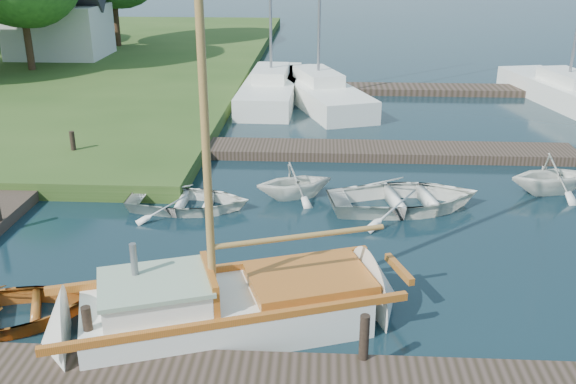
# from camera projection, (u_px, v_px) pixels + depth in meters

# --- Properties ---
(ground) EXTENTS (160.00, 160.00, 0.00)m
(ground) POSITION_uv_depth(u_px,v_px,m) (288.00, 239.00, 15.23)
(ground) COLOR black
(ground) RESTS_ON ground
(far_dock) EXTENTS (14.00, 1.60, 0.30)m
(far_dock) POSITION_uv_depth(u_px,v_px,m) (359.00, 151.00, 21.11)
(far_dock) COLOR #2E261A
(far_dock) RESTS_ON ground
(pontoon) EXTENTS (30.00, 1.60, 0.30)m
(pontoon) POSITION_uv_depth(u_px,v_px,m) (524.00, 91.00, 29.52)
(pontoon) COLOR #2E261A
(pontoon) RESTS_ON ground
(mooring_post_1) EXTENTS (0.16, 0.16, 0.80)m
(mooring_post_1) POSITION_uv_depth(u_px,v_px,m) (88.00, 328.00, 10.48)
(mooring_post_1) COLOR black
(mooring_post_1) RESTS_ON near_dock
(mooring_post_2) EXTENTS (0.16, 0.16, 0.80)m
(mooring_post_2) POSITION_uv_depth(u_px,v_px,m) (364.00, 337.00, 10.25)
(mooring_post_2) COLOR black
(mooring_post_2) RESTS_ON near_dock
(mooring_post_5) EXTENTS (0.16, 0.16, 0.80)m
(mooring_post_5) POSITION_uv_depth(u_px,v_px,m) (73.00, 144.00, 19.98)
(mooring_post_5) COLOR black
(mooring_post_5) RESTS_ON left_dock
(sailboat) EXTENTS (7.40, 4.16, 9.83)m
(sailboat) POSITION_uv_depth(u_px,v_px,m) (234.00, 311.00, 11.62)
(sailboat) COLOR white
(sailboat) RESTS_ON ground
(dinghy) EXTENTS (4.05, 3.50, 0.70)m
(dinghy) POSITION_uv_depth(u_px,v_px,m) (2.00, 307.00, 11.74)
(dinghy) COLOR #99591A
(dinghy) RESTS_ON ground
(tender_a) EXTENTS (3.23, 2.33, 0.66)m
(tender_a) POSITION_uv_depth(u_px,v_px,m) (188.00, 198.00, 16.78)
(tender_a) COLOR white
(tender_a) RESTS_ON ground
(tender_b) EXTENTS (2.61, 2.44, 1.12)m
(tender_b) POSITION_uv_depth(u_px,v_px,m) (294.00, 178.00, 17.48)
(tender_b) COLOR white
(tender_b) RESTS_ON ground
(tender_c) EXTENTS (4.46, 3.55, 0.83)m
(tender_c) POSITION_uv_depth(u_px,v_px,m) (405.00, 194.00, 16.77)
(tender_c) COLOR white
(tender_c) RESTS_ON ground
(tender_d) EXTENTS (2.81, 2.57, 1.26)m
(tender_d) POSITION_uv_depth(u_px,v_px,m) (552.00, 172.00, 17.78)
(tender_d) COLOR white
(tender_d) RESTS_ON ground
(marina_boat_0) EXTENTS (2.39, 8.40, 12.03)m
(marina_boat_0) POSITION_uv_depth(u_px,v_px,m) (271.00, 86.00, 28.43)
(marina_boat_0) COLOR white
(marina_boat_0) RESTS_ON ground
(marina_boat_1) EXTENTS (4.91, 8.67, 11.25)m
(marina_boat_1) POSITION_uv_depth(u_px,v_px,m) (318.00, 89.00, 27.83)
(marina_boat_1) COLOR white
(marina_boat_1) RESTS_ON ground
(marina_boat_4) EXTENTS (3.97, 8.76, 11.75)m
(marina_boat_4) POSITION_uv_depth(u_px,v_px,m) (567.00, 91.00, 27.53)
(marina_boat_4) COLOR white
(marina_boat_4) RESTS_ON ground
(house_c) EXTENTS (5.25, 4.00, 5.28)m
(house_c) POSITION_uv_depth(u_px,v_px,m) (58.00, 18.00, 35.44)
(house_c) COLOR silver
(house_c) RESTS_ON shore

